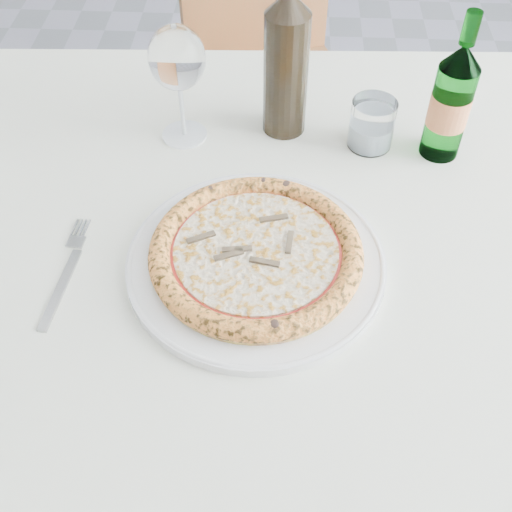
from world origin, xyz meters
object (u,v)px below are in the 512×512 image
at_px(chair_far, 266,50).
at_px(wine_glass, 177,60).
at_px(tumbler, 371,127).
at_px(beer_bottle, 451,102).
at_px(wine_bottle, 286,62).
at_px(dining_table, 259,252).
at_px(plate, 256,262).
at_px(pizza, 256,253).

distance_m(chair_far, wine_glass, 0.76).
distance_m(chair_far, tumbler, 0.74).
bearing_deg(tumbler, wine_glass, 178.65).
xyz_separation_m(tumbler, beer_bottle, (0.11, -0.01, 0.06)).
height_order(chair_far, wine_bottle, wine_bottle).
relative_size(chair_far, wine_glass, 4.79).
xyz_separation_m(dining_table, chair_far, (-0.02, 0.83, -0.14)).
bearing_deg(plate, wine_bottle, 84.35).
distance_m(chair_far, plate, 0.96).
xyz_separation_m(dining_table, wine_glass, (-0.13, 0.18, 0.22)).
distance_m(chair_far, wine_bottle, 0.72).
height_order(wine_glass, wine_bottle, wine_bottle).
height_order(pizza, tumbler, tumbler).
bearing_deg(chair_far, dining_table, -88.57).
xyz_separation_m(dining_table, plate, (0.00, -0.10, 0.09)).
bearing_deg(pizza, plate, 60.00).
bearing_deg(wine_glass, pizza, -64.61).
bearing_deg(wine_bottle, beer_bottle, -11.65).
bearing_deg(wine_bottle, tumbler, -15.08).
xyz_separation_m(pizza, tumbler, (0.17, 0.27, 0.01)).
relative_size(tumbler, wine_bottle, 0.28).
bearing_deg(pizza, dining_table, 90.00).
bearing_deg(dining_table, wine_glass, 126.47).
bearing_deg(wine_bottle, dining_table, -98.31).
xyz_separation_m(beer_bottle, wine_bottle, (-0.25, 0.05, 0.03)).
xyz_separation_m(wine_glass, wine_bottle, (0.16, 0.03, -0.02)).
xyz_separation_m(wine_glass, beer_bottle, (0.41, -0.02, -0.04)).
distance_m(chair_far, beer_bottle, 0.81).
distance_m(dining_table, chair_far, 0.85).
bearing_deg(pizza, wine_glass, 115.39).
relative_size(chair_far, plate, 2.66).
relative_size(dining_table, wine_bottle, 5.43).
relative_size(dining_table, pizza, 5.48).
distance_m(dining_table, wine_bottle, 0.30).
distance_m(plate, pizza, 0.02).
bearing_deg(chair_far, pizza, -88.72).
bearing_deg(wine_bottle, wine_glass, -169.41).
xyz_separation_m(dining_table, tumbler, (0.17, 0.17, 0.12)).
bearing_deg(dining_table, beer_bottle, 29.44).
relative_size(pizza, beer_bottle, 1.20).
height_order(dining_table, beer_bottle, beer_bottle).
bearing_deg(beer_bottle, wine_bottle, 168.35).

